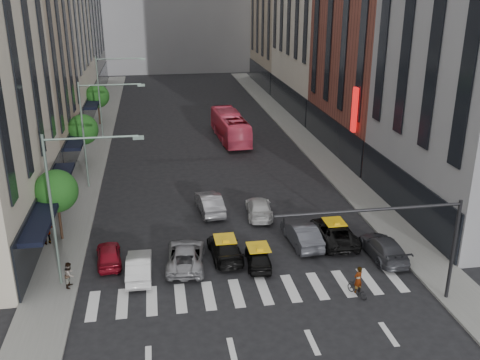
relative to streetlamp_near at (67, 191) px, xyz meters
name	(u,v)px	position (x,y,z in m)	size (l,w,h in m)	color
ground	(259,306)	(10.04, -4.00, -5.90)	(160.00, 160.00, 0.00)	black
sidewalk_left	(94,153)	(-1.46, 26.00, -5.83)	(3.00, 96.00, 0.15)	slate
sidewalk_right	(308,143)	(21.54, 26.00, -5.83)	(3.00, 96.00, 0.15)	slate
building_left_b	(17,37)	(-6.96, 24.00, 6.10)	(8.00, 16.00, 24.00)	tan
building_right_b	(377,22)	(27.04, 23.00, 7.10)	(8.00, 18.00, 26.00)	brown
building_right_d	(285,0)	(27.04, 61.00, 8.10)	(8.00, 18.00, 28.00)	tan
tree_near	(56,191)	(-1.76, 6.00, -2.25)	(2.88, 2.88, 4.95)	black
tree_mid	(83,130)	(-1.76, 22.00, -2.25)	(2.88, 2.88, 4.95)	black
tree_far	(97,96)	(-1.76, 38.00, -2.25)	(2.88, 2.88, 4.95)	black
streetlamp_near	(67,191)	(0.00, 0.00, 0.00)	(5.38, 0.25, 9.00)	gray
streetlamp_mid	(94,121)	(0.00, 16.00, 0.00)	(5.38, 0.25, 9.00)	gray
streetlamp_far	(107,86)	(0.00, 32.00, 0.00)	(5.38, 0.25, 9.00)	gray
traffic_signal	(407,230)	(17.74, -5.00, -1.43)	(10.10, 0.20, 6.00)	black
liberty_sign	(355,110)	(22.64, 16.00, 0.10)	(0.30, 0.70, 4.00)	red
car_red	(109,254)	(1.65, 2.21, -5.27)	(1.49, 3.70, 1.26)	maroon
car_white_front	(139,266)	(3.56, 0.29, -5.22)	(1.46, 4.18, 1.38)	silver
car_silver	(186,255)	(6.41, 1.18, -5.21)	(2.30, 5.00, 1.39)	gray
taxi_left	(225,248)	(8.97, 1.79, -5.24)	(1.85, 4.55, 1.32)	black
taxi_center	(258,256)	(10.88, 0.44, -5.28)	(1.47, 3.66, 1.25)	black
car_grey_mid	(302,234)	(14.34, 2.83, -5.14)	(1.63, 4.66, 1.54)	#404148
taxi_right	(334,232)	(16.61, 2.87, -5.18)	(2.40, 5.20, 1.45)	black
car_grey_curb	(383,247)	(19.02, 0.19, -5.21)	(1.94, 4.77, 1.38)	#3C3D43
car_row2_left	(210,203)	(8.79, 9.21, -5.14)	(1.61, 4.63, 1.52)	#9E9DA2
car_row2_right	(259,208)	(12.40, 7.87, -5.25)	(1.84, 4.52, 1.31)	silver
bus	(230,127)	(13.27, 28.91, -4.37)	(2.58, 11.04, 3.07)	#EB4564
motorcycle	(357,290)	(15.73, -3.88, -5.50)	(0.54, 1.54, 0.81)	black
rider	(359,271)	(15.73, -3.88, -4.29)	(0.59, 0.39, 1.61)	gray
pedestrian_near	(70,275)	(-0.36, -0.46, -4.98)	(0.75, 0.58, 1.54)	gray
pedestrian_far	(47,232)	(-2.56, 5.32, -4.85)	(1.06, 0.44, 1.81)	gray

